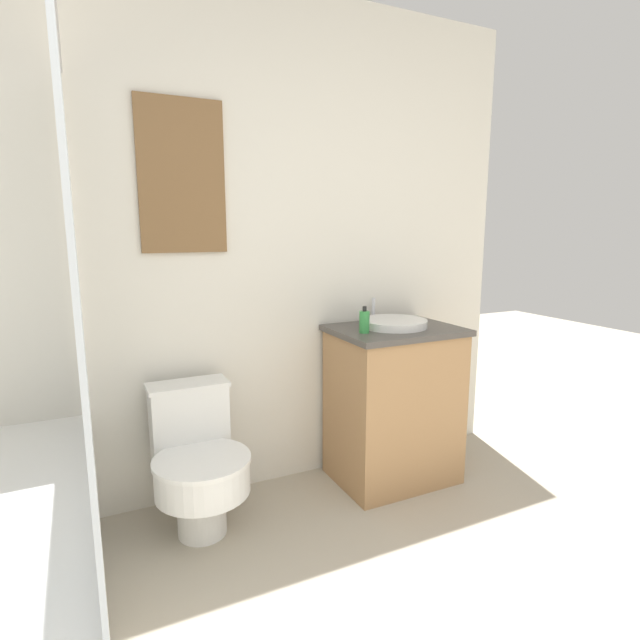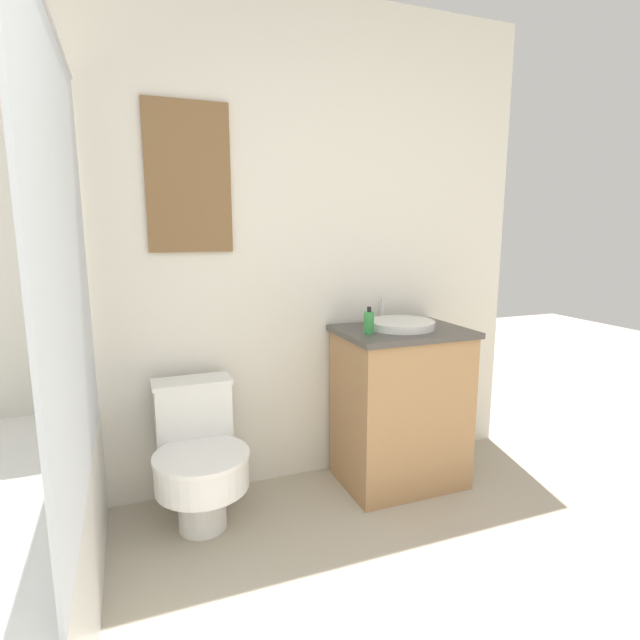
% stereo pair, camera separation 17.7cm
% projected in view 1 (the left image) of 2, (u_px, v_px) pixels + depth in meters
% --- Properties ---
extents(wall_back, '(3.48, 0.07, 2.50)m').
position_uv_depth(wall_back, '(207.00, 250.00, 2.41)').
color(wall_back, silver).
rests_on(wall_back, ground_plane).
extents(toilet, '(0.42, 0.54, 0.65)m').
position_uv_depth(toilet, '(197.00, 460.00, 2.24)').
color(toilet, white).
rests_on(toilet, ground_plane).
extents(vanity, '(0.66, 0.50, 0.85)m').
position_uv_depth(vanity, '(393.00, 404.00, 2.70)').
color(vanity, '#AD7F51').
rests_on(vanity, ground_plane).
extents(sink, '(0.35, 0.39, 0.13)m').
position_uv_depth(sink, '(393.00, 323.00, 2.64)').
color(sink, white).
rests_on(sink, vanity).
extents(soap_bottle, '(0.05, 0.05, 0.13)m').
position_uv_depth(soap_bottle, '(364.00, 322.00, 2.48)').
color(soap_bottle, green).
rests_on(soap_bottle, vanity).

